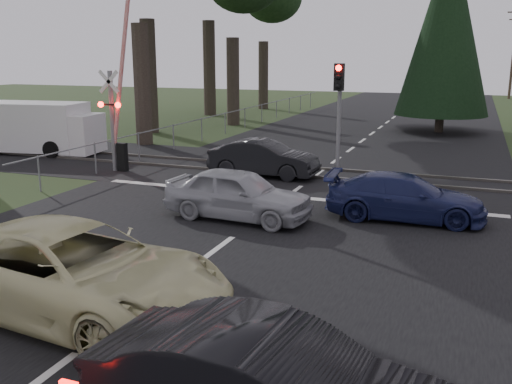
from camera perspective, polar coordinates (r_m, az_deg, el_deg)
The scene contains 15 objects.
ground at distance 10.94m, azimuth -10.33°, elevation -10.31°, with size 120.00×120.00×0.00m, color #2C3D1B.
road at distance 19.74m, azimuth 4.73°, elevation 0.72°, with size 14.00×100.00×0.01m, color black.
rail_corridor at distance 21.63m, azimuth 6.21°, elevation 1.83°, with size 120.00×8.00×0.01m, color black.
stop_line at distance 18.06m, azimuth 3.13°, elevation -0.45°, with size 13.00×0.35×0.00m, color silver.
rail_near at distance 20.86m, azimuth 5.65°, elevation 1.53°, with size 120.00×0.12×0.10m, color #59544C.
rail_far at distance 22.38m, azimuth 6.74°, elevation 2.33°, with size 120.00×0.12×0.10m, color #59544C.
crossing_signal at distance 22.32m, azimuth -13.71°, elevation 7.22°, with size 1.62×0.38×6.96m.
traffic_signal_center at distance 19.72m, azimuth 8.27°, elevation 8.86°, with size 0.32×0.48×4.10m.
conifer_tree at distance 34.59m, azimuth 18.54°, elevation 15.59°, with size 5.20×5.20×11.00m.
fence_left at distance 33.94m, azimuth -2.06°, elevation 6.17°, with size 0.10×36.00×1.20m, color slate, non-canonical shape.
cream_coupe at distance 10.31m, azimuth -17.80°, elevation -7.58°, with size 2.60×5.65×1.57m, color beige.
silver_car at distance 15.49m, azimuth -1.81°, elevation -0.21°, with size 1.64×4.09×1.39m, color #9C9DA4.
blue_sedan at distance 15.98m, azimuth 14.68°, elevation -0.52°, with size 1.73×4.25×1.23m, color #1A204F.
dark_car_far at distance 20.98m, azimuth 0.79°, elevation 3.37°, with size 1.40×4.02×1.33m, color black.
white_van at distance 27.72m, azimuth -20.96°, elevation 6.02°, with size 6.08×2.87×2.29m.
Camera 1 is at (5.30, -8.50, 4.40)m, focal length 40.00 mm.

